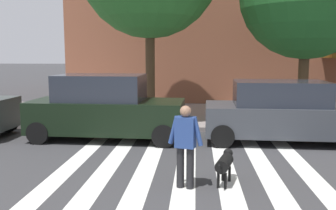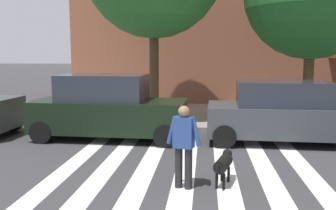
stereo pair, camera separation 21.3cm
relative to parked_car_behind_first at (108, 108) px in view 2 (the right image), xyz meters
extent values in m
plane|color=#353538|center=(1.60, -4.57, -0.95)|extent=(160.00, 160.00, 0.00)
cube|color=gray|center=(1.60, 4.28, -0.88)|extent=(80.00, 6.00, 0.15)
cube|color=silver|center=(-0.17, -4.57, -0.95)|extent=(0.45, 11.09, 0.01)
cube|color=silver|center=(0.73, -4.57, -0.95)|extent=(0.45, 11.09, 0.01)
cube|color=silver|center=(1.63, -4.57, -0.95)|extent=(0.45, 11.09, 0.01)
cube|color=silver|center=(2.53, -4.57, -0.95)|extent=(0.45, 11.09, 0.01)
cube|color=silver|center=(3.43, -4.57, -0.95)|extent=(0.45, 11.09, 0.01)
cube|color=silver|center=(4.33, -4.57, -0.95)|extent=(0.45, 11.09, 0.01)
cube|color=silver|center=(5.23, -4.57, -0.95)|extent=(0.45, 11.09, 0.01)
cylinder|color=black|center=(-3.52, 0.79, -0.62)|extent=(0.67, 0.24, 0.66)
cube|color=black|center=(0.05, 0.00, -0.23)|extent=(4.70, 1.98, 0.95)
cube|color=#232833|center=(-0.13, 0.00, 0.64)|extent=(2.62, 1.69, 0.78)
cylinder|color=black|center=(1.92, 0.76, -0.62)|extent=(0.67, 0.24, 0.66)
cylinder|color=black|center=(1.86, -0.90, -0.62)|extent=(0.67, 0.24, 0.66)
cylinder|color=black|center=(-1.75, 0.89, -0.62)|extent=(0.67, 0.24, 0.66)
cylinder|color=black|center=(-1.81, -0.77, -0.62)|extent=(0.67, 0.24, 0.66)
cube|color=#373B41|center=(5.39, 0.00, -0.27)|extent=(4.74, 2.00, 0.86)
cube|color=#232833|center=(5.20, 0.00, 0.51)|extent=(2.67, 1.71, 0.71)
cylinder|color=black|center=(3.55, 0.90, -0.62)|extent=(0.67, 0.24, 0.66)
cylinder|color=black|center=(3.50, -0.80, -0.62)|extent=(0.67, 0.24, 0.66)
cylinder|color=#4C3823|center=(1.01, 3.08, 1.28)|extent=(0.35, 0.35, 4.17)
cylinder|color=#4C3823|center=(6.73, 3.18, 0.87)|extent=(0.38, 0.38, 3.35)
cylinder|color=black|center=(2.45, -4.02, -0.54)|extent=(0.18, 0.18, 0.82)
cylinder|color=black|center=(2.65, -4.07, -0.54)|extent=(0.18, 0.18, 0.82)
cube|color=navy|center=(2.55, -4.05, 0.17)|extent=(0.43, 0.33, 0.60)
cylinder|color=navy|center=(2.32, -3.98, 0.20)|extent=(0.24, 0.14, 0.57)
cylinder|color=navy|center=(2.78, -4.11, 0.20)|extent=(0.24, 0.14, 0.57)
sphere|color=#936B51|center=(2.55, -4.05, 0.58)|extent=(0.27, 0.27, 0.22)
cylinder|color=black|center=(3.33, -3.81, -0.50)|extent=(0.42, 0.70, 0.26)
sphere|color=black|center=(3.43, -3.42, -0.40)|extent=(0.24, 0.24, 0.20)
cylinder|color=black|center=(3.22, -4.22, -0.45)|extent=(0.10, 0.24, 0.16)
cylinder|color=black|center=(3.32, -3.57, -0.79)|extent=(0.07, 0.07, 0.32)
cylinder|color=black|center=(3.45, -3.61, -0.79)|extent=(0.07, 0.07, 0.32)
cylinder|color=black|center=(3.20, -4.01, -0.79)|extent=(0.07, 0.07, 0.32)
cylinder|color=black|center=(3.33, -4.05, -0.79)|extent=(0.07, 0.07, 0.32)
camera|label=1|loc=(2.74, -11.19, 1.70)|focal=40.37mm
camera|label=2|loc=(2.95, -11.17, 1.70)|focal=40.37mm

